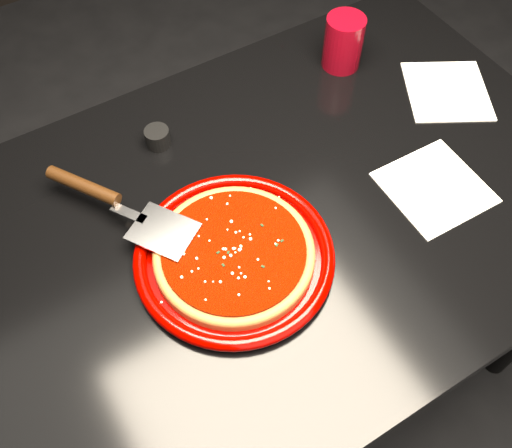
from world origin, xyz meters
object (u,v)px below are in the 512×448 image
(plate, at_px, (234,255))
(ramekin, at_px, (158,137))
(table, at_px, (272,302))
(pizza_server, at_px, (121,205))
(cup, at_px, (343,42))

(plate, relative_size, ramekin, 7.10)
(table, height_order, pizza_server, pizza_server)
(pizza_server, distance_m, cup, 0.57)
(pizza_server, distance_m, ramekin, 0.18)
(table, bearing_deg, pizza_server, 154.08)
(table, relative_size, pizza_server, 3.47)
(pizza_server, bearing_deg, cup, -19.30)
(table, bearing_deg, cup, 38.12)
(plate, distance_m, ramekin, 0.29)
(cup, bearing_deg, plate, -145.30)
(table, relative_size, plate, 3.63)
(plate, height_order, pizza_server, pizza_server)
(plate, relative_size, cup, 2.97)
(pizza_server, bearing_deg, plate, -86.99)
(table, height_order, ramekin, ramekin)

